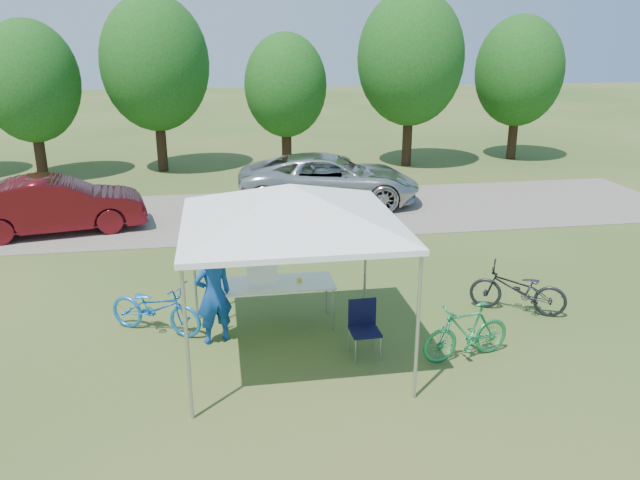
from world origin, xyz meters
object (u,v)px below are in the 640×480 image
Objects in this scene: bike_dark at (518,289)px; minivan at (329,179)px; sedan at (56,205)px; cooler at (262,273)px; bike_green at (467,332)px; bike_blue at (156,308)px; folding_chair at (364,323)px; folding_table at (278,285)px; cyclist at (213,294)px.

bike_dark is 8.13m from minivan.
bike_dark is 11.13m from sedan.
bike_dark is at bearing -2.51° from cooler.
bike_green is at bearing -168.65° from minivan.
minivan reaches higher than bike_dark.
bike_blue is at bearing -165.58° from sedan.
minivan reaches higher than cooler.
sedan is (-7.17, -1.59, -0.03)m from minivan.
minivan is (-0.47, 9.31, 0.30)m from bike_green.
sedan is (-4.66, 6.09, -0.25)m from cooler.
bike_green is at bearing -17.35° from folding_chair.
sedan is at bearing 128.94° from folding_table.
minivan is at bearing 171.44° from bike_green.
bike_blue reaches higher than folding_table.
folding_table is at bearing 172.08° from minivan.
minivan is at bearing -88.56° from sedan.
sedan reaches higher than bike_green.
minivan is at bearing 81.61° from folding_chair.
bike_blue is at bearing 178.52° from cooler.
cyclist is at bearing 166.21° from minivan.
minivan is 7.35m from sedan.
sedan reaches higher than bike_dark.
cyclist is at bearing -118.71° from bike_green.
bike_dark is (1.54, 1.43, -0.01)m from bike_green.
cyclist is at bearing -157.09° from folding_table.
folding_table is 2.06m from bike_blue.
folding_chair is 1.96m from cooler.
bike_blue is (-2.04, 0.05, -0.29)m from folding_table.
sedan reaches higher than cooler.
bike_green is at bearing -81.35° from bike_blue.
folding_chair is 3.22m from bike_dark.
bike_blue is 6.70m from sedan.
bike_green is 9.32m from minivan.
minivan reaches higher than bike_blue.
bike_dark is at bearing 121.45° from bike_green.
folding_table is 0.45× the size of sedan.
minivan reaches higher than folding_table.
bike_blue is 8.76m from minivan.
bike_dark is at bearing 161.87° from cyclist.
cyclist is at bearing 160.01° from folding_chair.
sedan is at bearing -95.51° from bike_dark.
cooler is 1.85m from bike_blue.
bike_dark is 0.40× the size of sedan.
cyclist is 1.12× the size of bike_green.
folding_chair is 0.58× the size of bike_green.
folding_table is 7.83m from sedan.
cyclist is at bearing -160.58° from sedan.
cooler is at bearing -63.63° from bike_dark.
sedan is at bearing 127.43° from cooler.
bike_dark is at bearing -157.23° from minivan.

